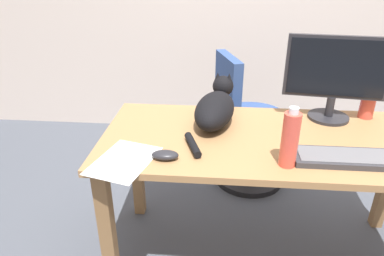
# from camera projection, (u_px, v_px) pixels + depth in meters

# --- Properties ---
(ground_plane) EXTENTS (8.00, 8.00, 0.00)m
(ground_plane) POSITION_uv_depth(u_px,v_px,m) (258.00, 253.00, 1.91)
(ground_plane) COLOR #474C56
(desk) EXTENTS (1.54, 0.69, 0.71)m
(desk) POSITION_uv_depth(u_px,v_px,m) (269.00, 156.00, 1.64)
(desk) COLOR #9E7247
(desk) RESTS_ON ground_plane
(office_chair) EXTENTS (0.50, 0.48, 0.91)m
(office_chair) POSITION_uv_depth(u_px,v_px,m) (245.00, 131.00, 2.37)
(office_chair) COLOR black
(office_chair) RESTS_ON ground_plane
(monitor) EXTENTS (0.48, 0.20, 0.42)m
(monitor) POSITION_uv_depth(u_px,v_px,m) (336.00, 75.00, 1.68)
(monitor) COLOR #232328
(monitor) RESTS_ON desk
(keyboard) EXTENTS (0.44, 0.15, 0.03)m
(keyboard) POSITION_uv_depth(u_px,v_px,m) (349.00, 158.00, 1.41)
(keyboard) COLOR #333338
(keyboard) RESTS_ON desk
(cat) EXTENTS (0.25, 0.60, 0.20)m
(cat) POSITION_uv_depth(u_px,v_px,m) (216.00, 107.00, 1.70)
(cat) COLOR black
(cat) RESTS_ON desk
(computer_mouse) EXTENTS (0.11, 0.06, 0.04)m
(computer_mouse) POSITION_uv_depth(u_px,v_px,m) (165.00, 155.00, 1.42)
(computer_mouse) COLOR #232328
(computer_mouse) RESTS_ON desk
(paper_sheet) EXTENTS (0.28, 0.34, 0.00)m
(paper_sheet) POSITION_uv_depth(u_px,v_px,m) (124.00, 160.00, 1.42)
(paper_sheet) COLOR white
(paper_sheet) RESTS_ON desk
(water_bottle) EXTENTS (0.07, 0.07, 0.24)m
(water_bottle) POSITION_uv_depth(u_px,v_px,m) (290.00, 139.00, 1.34)
(water_bottle) COLOR #D84C3D
(water_bottle) RESTS_ON desk
(spray_bottle) EXTENTS (0.07, 0.07, 0.27)m
(spray_bottle) POSITION_uv_depth(u_px,v_px,m) (370.00, 94.00, 1.74)
(spray_bottle) COLOR #D84C3D
(spray_bottle) RESTS_ON desk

